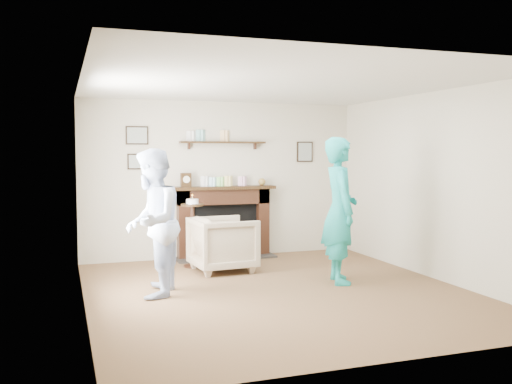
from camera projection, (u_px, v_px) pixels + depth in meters
ground at (277, 291)px, 6.94m from camera, size 5.00×5.00×0.00m
room_shell at (258, 157)px, 7.48m from camera, size 4.54×5.02×2.52m
armchair at (223, 271)px, 8.15m from camera, size 0.92×0.89×0.77m
man at (153, 296)px, 6.71m from camera, size 0.89×1.01×1.74m
woman at (339, 282)px, 7.43m from camera, size 0.60×0.77×1.89m
pedestal_table at (192, 222)px, 8.39m from camera, size 0.33×0.33×1.07m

